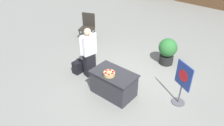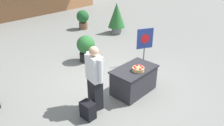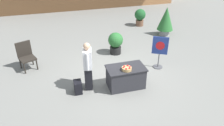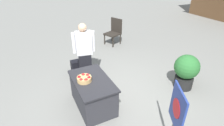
% 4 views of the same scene
% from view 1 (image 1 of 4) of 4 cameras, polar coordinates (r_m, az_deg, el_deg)
% --- Properties ---
extents(ground_plane, '(120.00, 120.00, 0.00)m').
position_cam_1_polar(ground_plane, '(6.95, 4.08, -4.73)').
color(ground_plane, slate).
extents(display_table, '(1.26, 0.76, 0.72)m').
position_cam_1_polar(display_table, '(6.24, 0.46, -5.37)').
color(display_table, '#2D2D33').
rests_on(display_table, ground_plane).
extents(apple_basket, '(0.31, 0.31, 0.13)m').
position_cam_1_polar(apple_basket, '(5.91, -0.71, -2.77)').
color(apple_basket, tan).
rests_on(apple_basket, display_table).
extents(person_visitor, '(0.34, 0.60, 1.64)m').
position_cam_1_polar(person_visitor, '(6.80, -6.09, 2.75)').
color(person_visitor, black).
rests_on(person_visitor, ground_plane).
extents(backpack, '(0.24, 0.34, 0.42)m').
position_cam_1_polar(backpack, '(7.29, -8.84, -1.03)').
color(backpack, black).
rests_on(backpack, ground_plane).
extents(poster_board, '(0.53, 0.36, 1.27)m').
position_cam_1_polar(poster_board, '(6.02, 17.87, -4.97)').
color(poster_board, '#4C4C51').
rests_on(poster_board, ground_plane).
extents(patio_chair, '(0.71, 0.71, 1.05)m').
position_cam_1_polar(patio_chair, '(9.44, -6.39, 9.84)').
color(patio_chair, '#28231E').
rests_on(patio_chair, ground_plane).
extents(potted_plant_near_left, '(0.64, 0.64, 0.95)m').
position_cam_1_polar(potted_plant_near_left, '(7.76, 14.31, 3.25)').
color(potted_plant_near_left, black).
rests_on(potted_plant_near_left, ground_plane).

